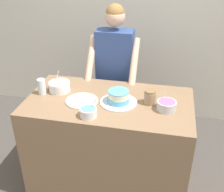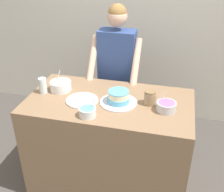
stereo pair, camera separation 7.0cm
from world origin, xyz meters
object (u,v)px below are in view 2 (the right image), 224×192
at_px(cake, 119,98).
at_px(frosting_bowl_purple, 166,106).
at_px(ceramic_plate, 82,100).
at_px(frosting_bowl_pink, 61,85).
at_px(stoneware_jar, 150,98).
at_px(drinking_glass, 43,86).
at_px(frosting_bowl_blue, 88,112).
at_px(person_baker, 117,67).

height_order(cake, frosting_bowl_purple, frosting_bowl_purple).
bearing_deg(ceramic_plate, frosting_bowl_pink, 150.55).
xyz_separation_m(frosting_bowl_pink, stoneware_jar, (0.83, -0.06, 0.01)).
bearing_deg(stoneware_jar, drinking_glass, -178.30).
bearing_deg(drinking_glass, frosting_bowl_purple, -2.52).
bearing_deg(frosting_bowl_blue, person_baker, 88.30).
relative_size(person_baker, drinking_glass, 11.52).
bearing_deg(frosting_bowl_purple, person_baker, 130.19).
relative_size(person_baker, frosting_bowl_blue, 10.62).
bearing_deg(ceramic_plate, stoneware_jar, 8.87).
bearing_deg(frosting_bowl_purple, drinking_glass, 177.48).
relative_size(frosting_bowl_purple, drinking_glass, 1.11).
height_order(ceramic_plate, stoneware_jar, stoneware_jar).
bearing_deg(frosting_bowl_purple, frosting_bowl_blue, -159.24).
distance_m(person_baker, drinking_glass, 0.83).
xyz_separation_m(cake, ceramic_plate, (-0.31, -0.04, -0.04)).
xyz_separation_m(person_baker, cake, (0.16, -0.64, -0.00)).
bearing_deg(ceramic_plate, person_baker, 77.74).
xyz_separation_m(cake, frosting_bowl_purple, (0.40, -0.03, -0.00)).
height_order(cake, frosting_bowl_pink, frosting_bowl_pink).
distance_m(cake, frosting_bowl_blue, 0.32).
bearing_deg(frosting_bowl_blue, stoneware_jar, 33.84).
distance_m(cake, frosting_bowl_pink, 0.58).
bearing_deg(frosting_bowl_blue, frosting_bowl_purple, 20.76).
relative_size(frosting_bowl_blue, frosting_bowl_pink, 0.80).
height_order(frosting_bowl_purple, drinking_glass, frosting_bowl_purple).
distance_m(frosting_bowl_blue, ceramic_plate, 0.25).
relative_size(frosting_bowl_blue, drinking_glass, 1.08).
bearing_deg(person_baker, frosting_bowl_purple, -49.81).
bearing_deg(frosting_bowl_purple, frosting_bowl_pink, 172.23).
relative_size(ceramic_plate, stoneware_jar, 2.27).
xyz_separation_m(frosting_bowl_pink, drinking_glass, (-0.14, -0.08, 0.02)).
bearing_deg(frosting_bowl_blue, ceramic_plate, 119.75).
bearing_deg(cake, frosting_bowl_purple, -4.61).
distance_m(person_baker, cake, 0.66).
height_order(cake, ceramic_plate, cake).
xyz_separation_m(cake, stoneware_jar, (0.26, 0.05, 0.01)).
distance_m(cake, drinking_glass, 0.71).
bearing_deg(drinking_glass, person_baker, 49.11).
xyz_separation_m(frosting_bowl_blue, ceramic_plate, (-0.12, 0.21, -0.03)).
xyz_separation_m(person_baker, frosting_bowl_blue, (-0.03, -0.90, -0.01)).
relative_size(frosting_bowl_blue, ceramic_plate, 0.55).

